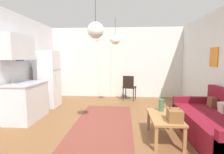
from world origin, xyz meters
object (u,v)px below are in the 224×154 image
at_px(couch, 220,125).
at_px(accent_chair, 129,86).
at_px(coffee_table, 164,119).
at_px(handbag, 175,115).
at_px(pendant_lamp_far, 115,40).
at_px(bamboo_vase, 161,105).
at_px(refrigerator, 48,79).
at_px(pendant_lamp_near, 96,30).

bearing_deg(couch, accent_chair, 118.30).
height_order(coffee_table, handbag, handbag).
xyz_separation_m(couch, accent_chair, (-1.54, 2.86, 0.22)).
bearing_deg(handbag, coffee_table, 112.04).
distance_m(accent_chair, pendant_lamp_far, 1.85).
bearing_deg(bamboo_vase, refrigerator, 150.98).
relative_size(coffee_table, pendant_lamp_near, 1.17).
xyz_separation_m(accent_chair, pendant_lamp_near, (-0.69, -2.82, 1.47)).
height_order(refrigerator, accent_chair, refrigerator).
height_order(handbag, pendant_lamp_far, pendant_lamp_far).
relative_size(coffee_table, handbag, 3.10).
bearing_deg(pendant_lamp_far, coffee_table, -62.36).
xyz_separation_m(couch, bamboo_vase, (-0.98, 0.25, 0.28)).
bearing_deg(handbag, accent_chair, 101.88).
distance_m(refrigerator, pendant_lamp_far, 2.35).
relative_size(bamboo_vase, refrigerator, 0.27).
bearing_deg(pendant_lamp_near, handbag, -13.63).
relative_size(coffee_table, accent_chair, 1.07).
relative_size(refrigerator, pendant_lamp_near, 2.14).
distance_m(accent_chair, pendant_lamp_near, 3.26).
bearing_deg(handbag, refrigerator, 144.77).
distance_m(couch, bamboo_vase, 1.05).
xyz_separation_m(coffee_table, pendant_lamp_near, (-1.25, 0.07, 1.59)).
height_order(couch, bamboo_vase, bamboo_vase).
xyz_separation_m(couch, refrigerator, (-4.03, 1.94, 0.58)).
height_order(pendant_lamp_near, pendant_lamp_far, same).
bearing_deg(pendant_lamp_near, coffee_table, -3.31).
xyz_separation_m(pendant_lamp_near, pendant_lamp_far, (0.25, 1.83, 0.03)).
bearing_deg(refrigerator, accent_chair, 20.37).
distance_m(bamboo_vase, accent_chair, 2.68).
bearing_deg(couch, coffee_table, -178.14).
bearing_deg(refrigerator, couch, -25.69).
distance_m(couch, coffee_table, 0.99).
bearing_deg(pendant_lamp_far, couch, -43.38).
relative_size(pendant_lamp_near, pendant_lamp_far, 1.05).
bearing_deg(bamboo_vase, handbag, -78.93).
xyz_separation_m(coffee_table, bamboo_vase, (-0.00, 0.28, 0.18)).
bearing_deg(handbag, bamboo_vase, 101.07).
bearing_deg(handbag, pendant_lamp_near, 166.37).
relative_size(couch, handbag, 6.64).
height_order(coffee_table, refrigerator, refrigerator).
bearing_deg(couch, bamboo_vase, 165.82).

